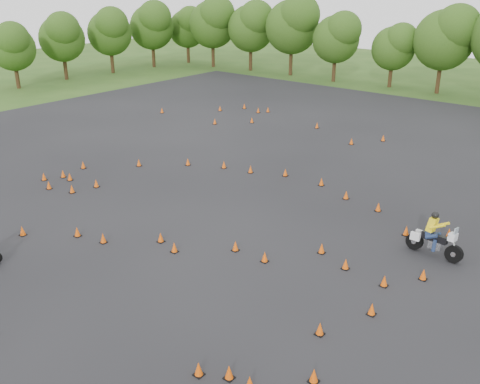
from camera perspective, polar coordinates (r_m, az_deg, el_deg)
The scene contains 4 objects.
ground at distance 24.86m, azimuth -5.87°, elevation -5.24°, with size 140.00×140.00×0.00m, color #2D5119.
asphalt_pad at distance 28.97m, azimuth 2.51°, elevation -1.05°, with size 62.00×62.00×0.00m, color black.
traffic_cones at distance 28.58m, azimuth 1.94°, elevation -0.88°, with size 36.18×32.99×0.45m.
rider_yellow at distance 24.53m, azimuth 20.09°, elevation -4.41°, with size 2.52×0.77×1.95m, color yellow, non-canonical shape.
Camera 1 is at (15.88, -15.42, 11.32)m, focal length 40.00 mm.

